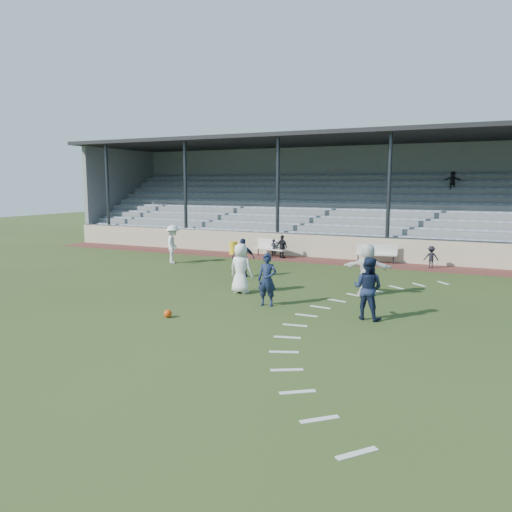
# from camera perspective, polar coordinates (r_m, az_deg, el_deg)

# --- Properties ---
(ground) EXTENTS (90.00, 90.00, 0.00)m
(ground) POSITION_cam_1_polar(r_m,az_deg,el_deg) (16.25, -3.78, -5.69)
(ground) COLOR #2A3B18
(ground) RESTS_ON ground
(cinder_track) EXTENTS (34.00, 2.00, 0.02)m
(cinder_track) POSITION_cam_1_polar(r_m,az_deg,el_deg) (25.76, 7.61, -0.54)
(cinder_track) COLOR #512420
(cinder_track) RESTS_ON ground
(retaining_wall) EXTENTS (34.00, 0.18, 1.20)m
(retaining_wall) POSITION_cam_1_polar(r_m,az_deg,el_deg) (26.67, 8.32, 1.02)
(retaining_wall) COLOR #B4A68B
(retaining_wall) RESTS_ON ground
(bench_left) EXTENTS (2.03, 1.04, 0.95)m
(bench_left) POSITION_cam_1_polar(r_m,az_deg,el_deg) (26.83, 1.71, 1.11)
(bench_left) COLOR beige
(bench_left) RESTS_ON cinder_track
(bench_right) EXTENTS (2.04, 0.81, 0.95)m
(bench_right) POSITION_cam_1_polar(r_m,az_deg,el_deg) (25.41, 13.59, 0.49)
(bench_right) COLOR beige
(bench_right) RESTS_ON cinder_track
(trash_bin) EXTENTS (0.44, 0.44, 0.71)m
(trash_bin) POSITION_cam_1_polar(r_m,az_deg,el_deg) (27.84, -2.60, 0.93)
(trash_bin) COLOR gold
(trash_bin) RESTS_ON cinder_track
(football) EXTENTS (0.24, 0.24, 0.24)m
(football) POSITION_cam_1_polar(r_m,az_deg,el_deg) (15.02, -10.05, -6.49)
(football) COLOR #C9400B
(football) RESTS_ON ground
(player_white_lead) EXTENTS (0.92, 0.64, 1.80)m
(player_white_lead) POSITION_cam_1_polar(r_m,az_deg,el_deg) (17.91, -1.75, -1.43)
(player_white_lead) COLOR white
(player_white_lead) RESTS_ON ground
(player_navy_lead) EXTENTS (0.67, 0.48, 1.71)m
(player_navy_lead) POSITION_cam_1_polar(r_m,az_deg,el_deg) (16.05, 1.29, -2.72)
(player_navy_lead) COLOR #141D38
(player_navy_lead) RESTS_ON ground
(player_navy_mid) EXTENTS (0.99, 0.83, 1.83)m
(player_navy_mid) POSITION_cam_1_polar(r_m,az_deg,el_deg) (14.80, 12.65, -3.62)
(player_navy_mid) COLOR #141D38
(player_navy_mid) RESTS_ON ground
(player_white_wing) EXTENTS (1.17, 1.42, 1.91)m
(player_white_wing) POSITION_cam_1_polar(r_m,az_deg,el_deg) (25.05, -9.48, 1.35)
(player_white_wing) COLOR white
(player_white_wing) RESTS_ON ground
(player_navy_wing) EXTENTS (1.04, 0.66, 1.64)m
(player_navy_wing) POSITION_cam_1_polar(r_m,az_deg,el_deg) (21.03, -1.47, -0.20)
(player_navy_wing) COLOR #141D38
(player_navy_wing) RESTS_ON ground
(player_white_back) EXTENTS (1.77, 0.75, 1.86)m
(player_white_back) POSITION_cam_1_polar(r_m,az_deg,el_deg) (18.03, 12.59, -1.46)
(player_white_back) COLOR white
(player_white_back) RESTS_ON ground
(sub_left_near) EXTENTS (0.40, 0.31, 0.99)m
(sub_left_near) POSITION_cam_1_polar(r_m,az_deg,el_deg) (26.55, 2.05, 0.89)
(sub_left_near) COLOR black
(sub_left_near) RESTS_ON cinder_track
(sub_left_far) EXTENTS (0.78, 0.56, 1.23)m
(sub_left_far) POSITION_cam_1_polar(r_m,az_deg,el_deg) (26.30, 3.01, 1.08)
(sub_left_far) COLOR black
(sub_left_far) RESTS_ON cinder_track
(sub_right) EXTENTS (0.74, 0.54, 1.03)m
(sub_right) POSITION_cam_1_polar(r_m,az_deg,el_deg) (24.58, 19.38, -0.11)
(sub_right) COLOR black
(sub_right) RESTS_ON cinder_track
(grandstand) EXTENTS (34.60, 9.00, 6.61)m
(grandstand) POSITION_cam_1_polar(r_m,az_deg,el_deg) (31.05, 10.95, 4.93)
(grandstand) COLOR gray
(grandstand) RESTS_ON ground
(penalty_arc) EXTENTS (3.89, 14.63, 0.01)m
(penalty_arc) POSITION_cam_1_polar(r_m,az_deg,el_deg) (14.75, 10.47, -7.22)
(penalty_arc) COLOR silver
(penalty_arc) RESTS_ON ground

